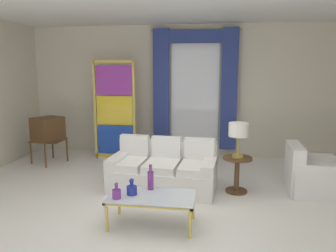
{
  "coord_description": "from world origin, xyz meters",
  "views": [
    {
      "loc": [
        0.8,
        -4.57,
        2.04
      ],
      "look_at": [
        -0.02,
        0.9,
        1.05
      ],
      "focal_mm": 34.98,
      "sensor_mm": 36.0,
      "label": 1
    }
  ],
  "objects_px": {
    "table_lamp_brass": "(239,131)",
    "peacock_figurine": "(132,155)",
    "armchair_white": "(310,176)",
    "bottle_crystal_tall": "(151,179)",
    "round_side_table": "(237,171)",
    "bottle_amber_squat": "(132,189)",
    "couch_white_long": "(164,170)",
    "vintage_tv": "(48,130)",
    "stained_glass_divider": "(115,112)",
    "coffee_table": "(152,198)",
    "bottle_blue_decanter": "(117,193)"
  },
  "relations": [
    {
      "from": "couch_white_long",
      "to": "peacock_figurine",
      "type": "relative_size",
      "value": 3.03
    },
    {
      "from": "bottle_amber_squat",
      "to": "round_side_table",
      "type": "height_order",
      "value": "bottle_amber_squat"
    },
    {
      "from": "bottle_crystal_tall",
      "to": "peacock_figurine",
      "type": "height_order",
      "value": "bottle_crystal_tall"
    },
    {
      "from": "bottle_blue_decanter",
      "to": "bottle_amber_squat",
      "type": "height_order",
      "value": "bottle_amber_squat"
    },
    {
      "from": "couch_white_long",
      "to": "stained_glass_divider",
      "type": "distance_m",
      "value": 2.28
    },
    {
      "from": "coffee_table",
      "to": "armchair_white",
      "type": "height_order",
      "value": "armchair_white"
    },
    {
      "from": "couch_white_long",
      "to": "table_lamp_brass",
      "type": "xyz_separation_m",
      "value": [
        1.22,
        -0.02,
        0.72
      ]
    },
    {
      "from": "stained_glass_divider",
      "to": "round_side_table",
      "type": "height_order",
      "value": "stained_glass_divider"
    },
    {
      "from": "armchair_white",
      "to": "peacock_figurine",
      "type": "height_order",
      "value": "armchair_white"
    },
    {
      "from": "round_side_table",
      "to": "table_lamp_brass",
      "type": "distance_m",
      "value": 0.67
    },
    {
      "from": "vintage_tv",
      "to": "armchair_white",
      "type": "distance_m",
      "value": 5.23
    },
    {
      "from": "vintage_tv",
      "to": "table_lamp_brass",
      "type": "bearing_deg",
      "value": -16.06
    },
    {
      "from": "vintage_tv",
      "to": "armchair_white",
      "type": "bearing_deg",
      "value": -10.86
    },
    {
      "from": "coffee_table",
      "to": "round_side_table",
      "type": "height_order",
      "value": "round_side_table"
    },
    {
      "from": "peacock_figurine",
      "to": "round_side_table",
      "type": "distance_m",
      "value": 2.45
    },
    {
      "from": "peacock_figurine",
      "to": "bottle_crystal_tall",
      "type": "bearing_deg",
      "value": -69.19
    },
    {
      "from": "bottle_amber_squat",
      "to": "couch_white_long",
      "type": "bearing_deg",
      "value": 81.6
    },
    {
      "from": "couch_white_long",
      "to": "armchair_white",
      "type": "bearing_deg",
      "value": 3.15
    },
    {
      "from": "bottle_blue_decanter",
      "to": "bottle_amber_squat",
      "type": "relative_size",
      "value": 0.97
    },
    {
      "from": "stained_glass_divider",
      "to": "bottle_crystal_tall",
      "type": "bearing_deg",
      "value": -63.75
    },
    {
      "from": "armchair_white",
      "to": "bottle_crystal_tall",
      "type": "bearing_deg",
      "value": -151.65
    },
    {
      "from": "armchair_white",
      "to": "round_side_table",
      "type": "distance_m",
      "value": 1.2
    },
    {
      "from": "couch_white_long",
      "to": "vintage_tv",
      "type": "bearing_deg",
      "value": 157.66
    },
    {
      "from": "bottle_crystal_tall",
      "to": "round_side_table",
      "type": "height_order",
      "value": "bottle_crystal_tall"
    },
    {
      "from": "stained_glass_divider",
      "to": "round_side_table",
      "type": "xyz_separation_m",
      "value": [
        2.61,
        -1.67,
        -0.7
      ]
    },
    {
      "from": "coffee_table",
      "to": "round_side_table",
      "type": "xyz_separation_m",
      "value": [
        1.16,
        1.36,
        -0.02
      ]
    },
    {
      "from": "table_lamp_brass",
      "to": "peacock_figurine",
      "type": "bearing_deg",
      "value": 150.0
    },
    {
      "from": "vintage_tv",
      "to": "armchair_white",
      "type": "xyz_separation_m",
      "value": [
        5.11,
        -0.98,
        -0.44
      ]
    },
    {
      "from": "stained_glass_divider",
      "to": "round_side_table",
      "type": "relative_size",
      "value": 3.7
    },
    {
      "from": "bottle_crystal_tall",
      "to": "vintage_tv",
      "type": "height_order",
      "value": "vintage_tv"
    },
    {
      "from": "bottle_amber_squat",
      "to": "round_side_table",
      "type": "relative_size",
      "value": 0.37
    },
    {
      "from": "armchair_white",
      "to": "round_side_table",
      "type": "bearing_deg",
      "value": -172.77
    },
    {
      "from": "coffee_table",
      "to": "bottle_amber_squat",
      "type": "bearing_deg",
      "value": -179.96
    },
    {
      "from": "vintage_tv",
      "to": "bottle_crystal_tall",
      "type": "bearing_deg",
      "value": -40.02
    },
    {
      "from": "couch_white_long",
      "to": "bottle_amber_squat",
      "type": "relative_size",
      "value": 8.35
    },
    {
      "from": "bottle_blue_decanter",
      "to": "bottle_amber_squat",
      "type": "distance_m",
      "value": 0.22
    },
    {
      "from": "peacock_figurine",
      "to": "table_lamp_brass",
      "type": "relative_size",
      "value": 1.05
    },
    {
      "from": "armchair_white",
      "to": "round_side_table",
      "type": "height_order",
      "value": "armchair_white"
    },
    {
      "from": "couch_white_long",
      "to": "armchair_white",
      "type": "height_order",
      "value": "couch_white_long"
    },
    {
      "from": "bottle_blue_decanter",
      "to": "coffee_table",
      "type": "bearing_deg",
      "value": 21.07
    },
    {
      "from": "couch_white_long",
      "to": "coffee_table",
      "type": "bearing_deg",
      "value": -87.52
    },
    {
      "from": "bottle_blue_decanter",
      "to": "table_lamp_brass",
      "type": "relative_size",
      "value": 0.37
    },
    {
      "from": "bottle_amber_squat",
      "to": "stained_glass_divider",
      "type": "relative_size",
      "value": 0.1
    },
    {
      "from": "bottle_blue_decanter",
      "to": "vintage_tv",
      "type": "bearing_deg",
      "value": 131.56
    },
    {
      "from": "bottle_crystal_tall",
      "to": "bottle_amber_squat",
      "type": "distance_m",
      "value": 0.31
    },
    {
      "from": "couch_white_long",
      "to": "coffee_table",
      "type": "distance_m",
      "value": 1.38
    },
    {
      "from": "stained_glass_divider",
      "to": "peacock_figurine",
      "type": "height_order",
      "value": "stained_glass_divider"
    },
    {
      "from": "stained_glass_divider",
      "to": "bottle_blue_decanter",
      "type": "bearing_deg",
      "value": -72.16
    },
    {
      "from": "peacock_figurine",
      "to": "round_side_table",
      "type": "bearing_deg",
      "value": -30.0
    },
    {
      "from": "couch_white_long",
      "to": "coffee_table",
      "type": "relative_size",
      "value": 1.62
    }
  ]
}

